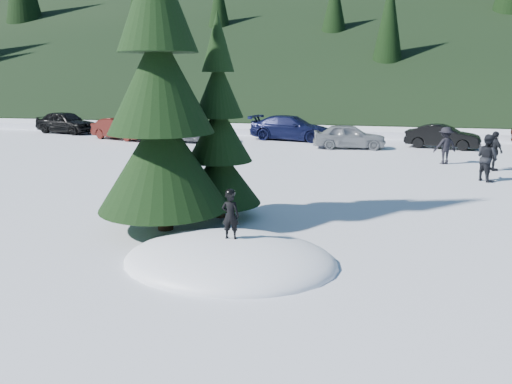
% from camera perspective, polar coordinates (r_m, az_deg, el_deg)
% --- Properties ---
extents(ground, '(200.00, 200.00, 0.00)m').
position_cam_1_polar(ground, '(10.41, -3.00, -7.98)').
color(ground, white).
rests_on(ground, ground).
extents(snow_mound, '(4.48, 3.52, 0.96)m').
position_cam_1_polar(snow_mound, '(10.41, -3.00, -7.98)').
color(snow_mound, white).
rests_on(snow_mound, ground).
extents(forest_hillside, '(200.00, 60.00, 25.00)m').
position_cam_1_polar(forest_hillside, '(63.99, 11.46, 20.68)').
color(forest_hillside, black).
rests_on(forest_hillside, ground).
extents(spruce_tall, '(3.20, 3.20, 8.60)m').
position_cam_1_polar(spruce_tall, '(12.19, -10.92, 10.87)').
color(spruce_tall, black).
rests_on(spruce_tall, ground).
extents(spruce_short, '(2.20, 2.20, 5.37)m').
position_cam_1_polar(spruce_short, '(13.23, -4.23, 5.94)').
color(spruce_short, black).
rests_on(spruce_short, ground).
extents(child_skier, '(0.37, 0.26, 0.98)m').
position_cam_1_polar(child_skier, '(10.19, -2.94, -2.70)').
color(child_skier, black).
rests_on(child_skier, snow_mound).
extents(adult_0, '(1.00, 1.05, 1.72)m').
position_cam_1_polar(adult_0, '(20.03, 24.90, 3.58)').
color(adult_0, black).
rests_on(adult_0, ground).
extents(adult_1, '(0.76, 1.02, 1.60)m').
position_cam_1_polar(adult_1, '(22.37, 25.55, 4.25)').
color(adult_1, black).
rests_on(adult_1, ground).
extents(adult_2, '(1.20, 0.98, 1.61)m').
position_cam_1_polar(adult_2, '(23.29, 20.80, 4.98)').
color(adult_2, black).
rests_on(adult_2, ground).
extents(car_0, '(4.64, 2.69, 1.48)m').
position_cam_1_polar(car_0, '(36.21, -20.90, 7.46)').
color(car_0, black).
rests_on(car_0, ground).
extents(car_1, '(4.16, 2.56, 1.29)m').
position_cam_1_polar(car_1, '(31.61, -15.18, 6.99)').
color(car_1, '#390E0A').
rests_on(car_1, ground).
extents(car_2, '(4.92, 2.67, 1.31)m').
position_cam_1_polar(car_2, '(29.64, -7.18, 6.98)').
color(car_2, '#4D5055').
rests_on(car_2, ground).
extents(car_3, '(5.32, 2.97, 1.46)m').
position_cam_1_polar(car_3, '(30.27, 4.04, 7.32)').
color(car_3, '#0E1233').
rests_on(car_3, ground).
extents(car_4, '(3.95, 1.94, 1.30)m').
position_cam_1_polar(car_4, '(27.08, 10.61, 6.28)').
color(car_4, gray).
rests_on(car_4, ground).
extents(car_5, '(4.00, 2.19, 1.25)m').
position_cam_1_polar(car_5, '(28.48, 20.55, 5.96)').
color(car_5, black).
rests_on(car_5, ground).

